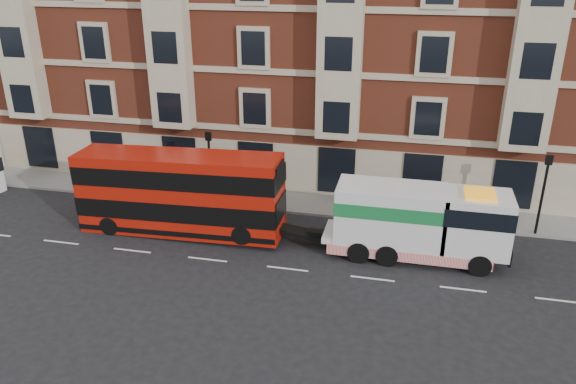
% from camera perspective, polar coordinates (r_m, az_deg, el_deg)
% --- Properties ---
extents(ground, '(120.00, 120.00, 0.00)m').
position_cam_1_polar(ground, '(26.76, -0.06, -7.81)').
color(ground, black).
rests_on(ground, ground).
extents(sidewalk, '(90.00, 3.00, 0.15)m').
position_cam_1_polar(sidewalk, '(33.27, 2.81, -1.23)').
color(sidewalk, slate).
rests_on(sidewalk, ground).
extents(victorian_terrace, '(45.00, 12.00, 20.40)m').
position_cam_1_polar(victorian_terrace, '(37.88, 6.00, 17.34)').
color(victorian_terrace, brown).
rests_on(victorian_terrace, ground).
extents(lamp_post_west, '(0.35, 0.15, 4.35)m').
position_cam_1_polar(lamp_post_west, '(32.62, -7.95, 2.99)').
color(lamp_post_west, black).
rests_on(lamp_post_west, sidewalk).
extents(lamp_post_east, '(0.35, 0.15, 4.35)m').
position_cam_1_polar(lamp_post_east, '(31.43, 24.53, 0.28)').
color(lamp_post_east, black).
rests_on(lamp_post_east, sidewalk).
extents(double_decker_bus, '(10.81, 2.48, 4.37)m').
position_cam_1_polar(double_decker_bus, '(29.68, -10.94, -0.01)').
color(double_decker_bus, '#AA1509').
rests_on(double_decker_bus, ground).
extents(tow_truck, '(8.65, 2.56, 3.60)m').
position_cam_1_polar(tow_truck, '(27.57, 12.85, -2.95)').
color(tow_truck, silver).
rests_on(tow_truck, ground).
extents(pedestrian, '(0.78, 0.75, 1.80)m').
position_cam_1_polar(pedestrian, '(35.00, -10.78, 1.36)').
color(pedestrian, '#181C30').
rests_on(pedestrian, sidewalk).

